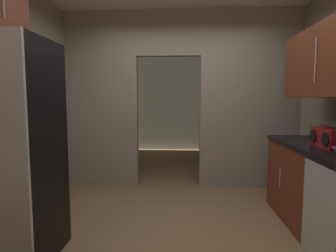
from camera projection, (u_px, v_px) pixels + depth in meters
ground at (178, 234)px, 2.83m from camera, size 20.00×20.00×0.00m
kitchen_partition at (184, 94)px, 4.31m from camera, size 3.65×0.12×2.74m
adjoining_room_shell at (182, 100)px, 6.51m from camera, size 3.65×3.29×2.74m
refrigerator at (8, 152)px, 2.33m from camera, size 0.75×0.71×1.88m
lower_cabinet_run at (327, 192)px, 2.74m from camera, size 0.67×1.85×0.91m
dishwasher at (319, 217)px, 2.25m from camera, size 0.02×0.56×0.85m
upper_cabinet_counterside at (335, 60)px, 2.62m from camera, size 0.36×1.67×0.71m
boombox at (327, 138)px, 2.69m from camera, size 0.17×0.41×0.22m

